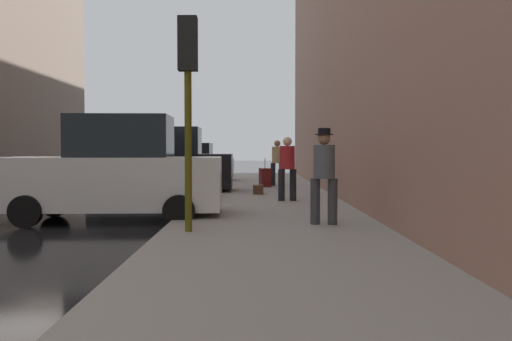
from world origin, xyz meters
TOP-DOWN VIEW (x-y plane):
  - ground_plane at (0.00, 0.00)m, footprint 120.00×120.00m
  - sidewalk at (6.00, 0.00)m, footprint 4.00×40.00m
  - parked_white_van at (2.65, -0.49)m, footprint 4.66×2.18m
  - parked_black_suv at (2.65, 6.27)m, footprint 4.62×2.10m
  - parked_silver_sedan at (2.65, 12.59)m, footprint 4.25×2.16m
  - fire_hydrant at (4.45, 3.10)m, footprint 0.42×0.22m
  - traffic_light at (4.50, -2.98)m, footprint 0.32×0.32m
  - pedestrian_in_tan_coat at (6.51, 8.94)m, footprint 0.50×0.41m
  - pedestrian_with_beanie at (6.90, -2.10)m, footprint 0.53×0.47m
  - pedestrian_in_red_jacket at (6.51, 2.64)m, footprint 0.53×0.47m
  - rolling_suitcase at (6.03, 8.23)m, footprint 0.45×0.61m
  - duffel_bag at (5.75, 4.87)m, footprint 0.32×0.44m

SIDE VIEW (x-z plane):
  - ground_plane at x=0.00m, z-range 0.00..0.00m
  - sidewalk at x=6.00m, z-range 0.00..0.15m
  - duffel_bag at x=5.75m, z-range 0.15..0.43m
  - rolling_suitcase at x=6.03m, z-range -0.03..1.01m
  - fire_hydrant at x=4.45m, z-range 0.15..0.85m
  - parked_silver_sedan at x=2.65m, z-range -0.05..1.74m
  - parked_white_van at x=2.65m, z-range -0.09..2.16m
  - parked_black_suv at x=2.65m, z-range -0.09..2.16m
  - pedestrian_in_tan_coat at x=6.51m, z-range 0.25..1.96m
  - pedestrian_in_red_jacket at x=6.51m, z-range 0.25..1.96m
  - pedestrian_with_beanie at x=6.90m, z-range 0.25..2.02m
  - traffic_light at x=4.50m, z-range 0.96..4.56m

